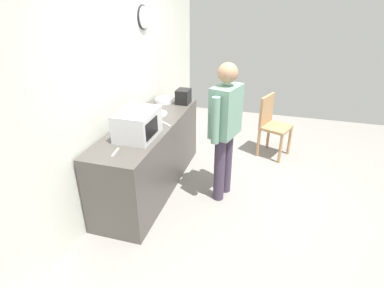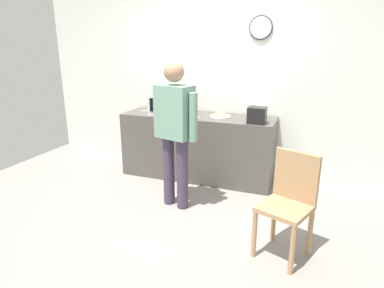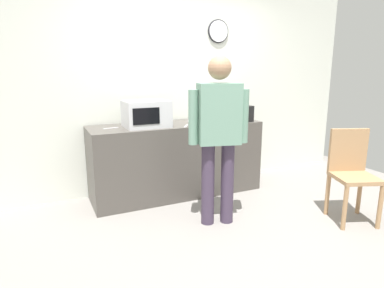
{
  "view_description": "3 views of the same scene",
  "coord_description": "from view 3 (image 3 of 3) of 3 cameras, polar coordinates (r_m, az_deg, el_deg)",
  "views": [
    {
      "loc": [
        -3.32,
        -0.25,
        2.31
      ],
      "look_at": [
        -0.06,
        0.7,
        0.64
      ],
      "focal_mm": 28.84,
      "sensor_mm": 36.0,
      "label": 1
    },
    {
      "loc": [
        1.31,
        -2.95,
        1.84
      ],
      "look_at": [
        -0.09,
        0.82,
        0.6
      ],
      "focal_mm": 30.9,
      "sensor_mm": 36.0,
      "label": 2
    },
    {
      "loc": [
        -1.65,
        -2.42,
        1.53
      ],
      "look_at": [
        -0.13,
        0.83,
        0.72
      ],
      "focal_mm": 30.71,
      "sensor_mm": 36.0,
      "label": 3
    }
  ],
  "objects": [
    {
      "name": "back_wall",
      "position": [
        4.36,
        -2.77,
        9.73
      ],
      "size": [
        5.4,
        0.13,
        2.6
      ],
      "color": "silver",
      "rests_on": "ground_plane"
    },
    {
      "name": "person_standing",
      "position": [
        3.18,
        4.64,
        2.56
      ],
      "size": [
        0.57,
        0.34,
        1.66
      ],
      "color": "#3E3146",
      "rests_on": "ground_plane"
    },
    {
      "name": "ground_plane",
      "position": [
        3.31,
        8.45,
        -14.95
      ],
      "size": [
        6.0,
        6.0,
        0.0
      ],
      "primitive_type": "plane",
      "color": "gray"
    },
    {
      "name": "toaster",
      "position": [
        4.21,
        8.79,
        5.24
      ],
      "size": [
        0.22,
        0.18,
        0.2
      ],
      "primitive_type": "cube",
      "color": "black",
      "rests_on": "kitchen_counter"
    },
    {
      "name": "salad_bowl",
      "position": [
        4.43,
        6.25,
        4.77
      ],
      "size": [
        0.25,
        0.25,
        0.06
      ],
      "primitive_type": "cylinder",
      "color": "white",
      "rests_on": "kitchen_counter"
    },
    {
      "name": "wooden_chair",
      "position": [
        3.75,
        25.97,
        -4.14
      ],
      "size": [
        0.52,
        0.52,
        0.94
      ],
      "color": "#A87F56",
      "rests_on": "ground_plane"
    },
    {
      "name": "spoon_utensil",
      "position": [
        3.77,
        -13.94,
        2.69
      ],
      "size": [
        0.17,
        0.04,
        0.01
      ],
      "primitive_type": "cube",
      "rotation": [
        0.0,
        0.0,
        0.15
      ],
      "color": "silver",
      "rests_on": "kitchen_counter"
    },
    {
      "name": "kitchen_counter",
      "position": [
        4.08,
        -2.64,
        -2.66
      ],
      "size": [
        2.09,
        0.62,
        0.89
      ],
      "primitive_type": "cube",
      "color": "#4C4742",
      "rests_on": "ground_plane"
    },
    {
      "name": "fork_utensil",
      "position": [
        3.81,
        -1.0,
        3.15
      ],
      "size": [
        0.11,
        0.15,
        0.01
      ],
      "primitive_type": "cube",
      "rotation": [
        0.0,
        0.0,
        0.97
      ],
      "color": "silver",
      "rests_on": "kitchen_counter"
    },
    {
      "name": "sandwich_plate",
      "position": [
        4.13,
        1.17,
        4.11
      ],
      "size": [
        0.28,
        0.28,
        0.07
      ],
      "color": "white",
      "rests_on": "kitchen_counter"
    },
    {
      "name": "microwave",
      "position": [
        3.79,
        -7.94,
        5.22
      ],
      "size": [
        0.5,
        0.39,
        0.3
      ],
      "color": "silver",
      "rests_on": "kitchen_counter"
    }
  ]
}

